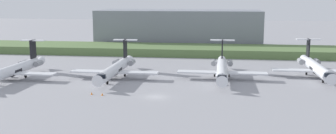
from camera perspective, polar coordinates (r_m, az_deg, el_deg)
ground_plane at (r=111.80m, az=0.74°, el=-0.54°), size 500.00×500.00×0.00m
grass_berm at (r=144.82m, az=2.36°, el=2.50°), size 320.00×20.00×2.85m
regional_jet_second at (r=107.65m, az=-21.50°, el=-0.30°), size 22.81×31.00×9.00m
regional_jet_third at (r=102.54m, az=-7.62°, el=-0.17°), size 22.81×31.00×9.00m
regional_jet_fourth at (r=101.80m, az=7.90°, el=-0.25°), size 22.81×31.00×9.00m
regional_jet_fifth at (r=110.34m, az=20.81°, el=-0.02°), size 22.81×31.00×9.00m
distant_hangar at (r=168.52m, az=1.67°, el=5.72°), size 68.59×25.53×15.30m
safety_cone_front_marker at (r=86.17m, az=-11.11°, el=-3.80°), size 0.44×0.44×0.55m
safety_cone_mid_marker at (r=85.03m, az=-9.60°, el=-3.94°), size 0.44×0.44×0.55m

